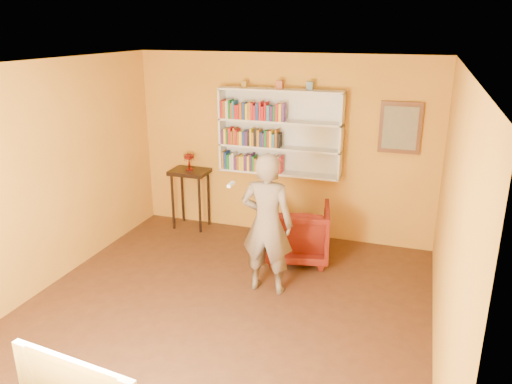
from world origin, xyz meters
The scene contains 14 objects.
room_shell centered at (0.00, 0.00, 1.02)m, with size 5.30×5.80×2.88m.
bookshelf centered at (0.00, 2.41, 1.59)m, with size 1.80×0.29×1.23m.
books_row_lower centered at (-0.39, 2.30, 1.13)m, with size 0.92×0.19×0.26m.
books_row_middle centered at (-0.41, 2.30, 1.50)m, with size 0.89×0.19×0.26m.
books_row_upper centered at (-0.38, 2.30, 1.89)m, with size 0.95×0.19×0.27m.
ornament_left centered at (-0.53, 2.35, 2.26)m, with size 0.07×0.07×0.09m, color olive.
ornament_centre centered at (-0.01, 2.35, 2.27)m, with size 0.09×0.09×0.12m, color #AC5539.
ornament_right centered at (0.42, 2.35, 2.27)m, with size 0.08×0.08×0.12m, color slate.
framed_painting centered at (1.65, 2.46, 1.75)m, with size 0.55×0.05×0.70m.
console_table centered at (-1.41, 2.25, 0.78)m, with size 0.57×0.44×0.94m.
ruby_lustre centered at (-1.41, 2.25, 1.13)m, with size 0.16×0.16×0.26m.
armchair centered at (0.47, 1.67, 0.39)m, with size 0.83×0.85×0.78m, color #4F0905.
person centered at (0.32, 0.72, 0.86)m, with size 0.62×0.41×1.71m, color #695B4D.
game_remote centered at (0.02, 0.37, 1.42)m, with size 0.04×0.15×0.04m, color white.
Camera 1 is at (1.92, -4.44, 3.06)m, focal length 35.00 mm.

